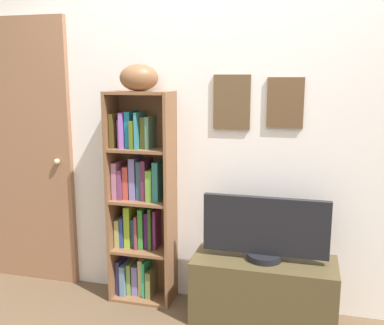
# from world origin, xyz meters

# --- Properties ---
(back_wall) EXTENTS (4.80, 0.08, 2.54)m
(back_wall) POSITION_xyz_m (0.00, 1.13, 1.27)
(back_wall) COLOR white
(back_wall) RESTS_ON ground
(bookshelf) EXTENTS (0.44, 0.24, 1.47)m
(bookshelf) POSITION_xyz_m (-0.48, 1.01, 0.71)
(bookshelf) COLOR brown
(bookshelf) RESTS_ON ground
(football) EXTENTS (0.30, 0.26, 0.17)m
(football) POSITION_xyz_m (-0.46, 0.98, 1.56)
(football) COLOR brown
(football) RESTS_ON bookshelf
(tv_stand) EXTENTS (0.91, 0.39, 0.42)m
(tv_stand) POSITION_xyz_m (0.40, 0.90, 0.21)
(tv_stand) COLOR #4B3F26
(tv_stand) RESTS_ON ground
(television) EXTENTS (0.79, 0.22, 0.41)m
(television) POSITION_xyz_m (0.40, 0.90, 0.62)
(television) COLOR black
(television) RESTS_ON tv_stand
(door) EXTENTS (0.79, 0.09, 1.99)m
(door) POSITION_xyz_m (-1.44, 1.08, 0.99)
(door) COLOR #8E6044
(door) RESTS_ON ground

